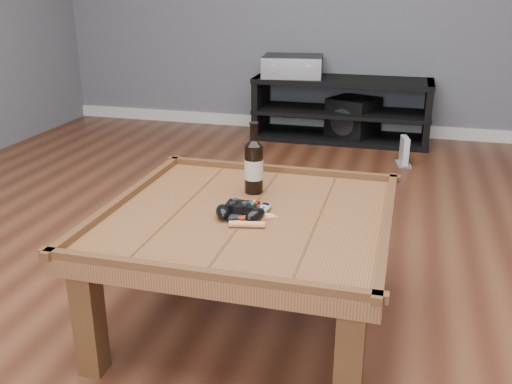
% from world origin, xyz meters
% --- Properties ---
extents(ground, '(6.00, 6.00, 0.00)m').
position_xyz_m(ground, '(0.00, 0.00, 0.00)').
color(ground, '#422013').
rests_on(ground, ground).
extents(baseboard, '(5.00, 0.02, 0.10)m').
position_xyz_m(baseboard, '(0.00, 2.99, 0.05)').
color(baseboard, silver).
rests_on(baseboard, ground).
extents(coffee_table, '(1.03, 1.03, 0.48)m').
position_xyz_m(coffee_table, '(0.00, 0.00, 0.39)').
color(coffee_table, '#5A3219').
rests_on(coffee_table, ground).
extents(media_console, '(1.40, 0.45, 0.50)m').
position_xyz_m(media_console, '(0.00, 2.75, 0.25)').
color(media_console, black).
rests_on(media_console, ground).
extents(beer_bottle, '(0.07, 0.07, 0.28)m').
position_xyz_m(beer_bottle, '(-0.04, 0.21, 0.56)').
color(beer_bottle, black).
rests_on(beer_bottle, coffee_table).
extents(game_controller, '(0.20, 0.13, 0.05)m').
position_xyz_m(game_controller, '(-0.02, -0.05, 0.48)').
color(game_controller, black).
rests_on(game_controller, coffee_table).
extents(pizza_slice, '(0.18, 0.24, 0.02)m').
position_xyz_m(pizza_slice, '(0.02, -0.06, 0.46)').
color(pizza_slice, '#BA7F51').
rests_on(pizza_slice, coffee_table).
extents(smartphone, '(0.12, 0.14, 0.02)m').
position_xyz_m(smartphone, '(-0.04, -0.04, 0.46)').
color(smartphone, black).
rests_on(smartphone, coffee_table).
extents(remote_control, '(0.08, 0.16, 0.02)m').
position_xyz_m(remote_control, '(0.04, 0.01, 0.46)').
color(remote_control, '#989DA5').
rests_on(remote_control, coffee_table).
extents(av_receiver, '(0.51, 0.45, 0.16)m').
position_xyz_m(av_receiver, '(-0.41, 2.74, 0.58)').
color(av_receiver, black).
rests_on(av_receiver, media_console).
extents(subwoofer, '(0.45, 0.45, 0.34)m').
position_xyz_m(subwoofer, '(0.09, 2.80, 0.17)').
color(subwoofer, black).
rests_on(subwoofer, ground).
extents(game_console, '(0.12, 0.18, 0.20)m').
position_xyz_m(game_console, '(0.52, 2.18, 0.09)').
color(game_console, slate).
rests_on(game_console, ground).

